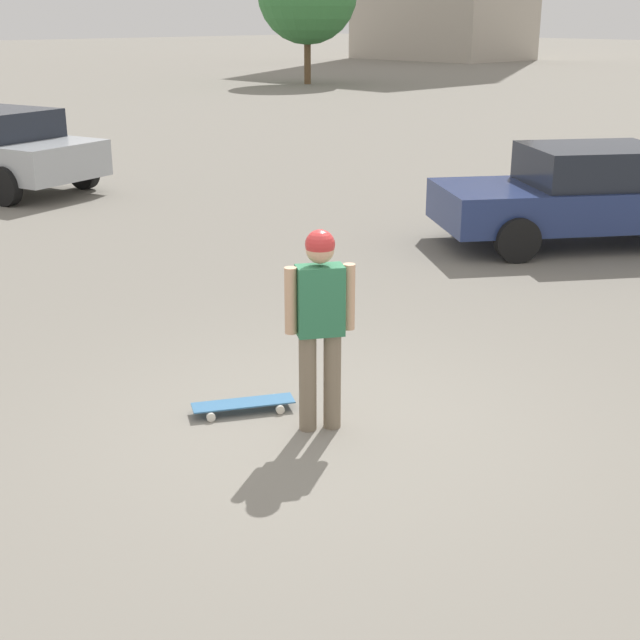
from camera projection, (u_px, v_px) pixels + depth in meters
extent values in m
plane|color=gray|center=(320.00, 428.00, 7.35)|extent=(220.00, 220.00, 0.00)
cylinder|color=#7A6B56|center=(308.00, 383.00, 7.20)|extent=(0.14, 0.14, 0.82)
cylinder|color=#7A6B56|center=(332.00, 381.00, 7.24)|extent=(0.14, 0.14, 0.82)
cube|color=#2D724C|center=(320.00, 300.00, 6.99)|extent=(0.36, 0.42, 0.56)
cylinder|color=tan|center=(291.00, 301.00, 6.94)|extent=(0.10, 0.10, 0.54)
cylinder|color=tan|center=(349.00, 297.00, 7.04)|extent=(0.10, 0.10, 0.54)
sphere|color=tan|center=(320.00, 249.00, 6.86)|extent=(0.22, 0.22, 0.22)
sphere|color=red|center=(320.00, 244.00, 6.85)|extent=(0.23, 0.23, 0.23)
cube|color=#336693|center=(243.00, 403.00, 7.62)|extent=(0.61, 0.87, 0.01)
cylinder|color=silver|center=(211.00, 417.00, 7.45)|extent=(0.06, 0.08, 0.07)
cylinder|color=silver|center=(207.00, 406.00, 7.68)|extent=(0.06, 0.08, 0.07)
cylinder|color=silver|center=(280.00, 410.00, 7.60)|extent=(0.06, 0.08, 0.07)
cylinder|color=silver|center=(274.00, 398.00, 7.82)|extent=(0.06, 0.08, 0.07)
cube|color=navy|center=(584.00, 203.00, 13.08)|extent=(3.89, 4.52, 0.57)
cube|color=#1E232D|center=(594.00, 165.00, 12.91)|extent=(2.40, 2.49, 0.55)
cylinder|color=black|center=(517.00, 240.00, 12.16)|extent=(0.52, 0.63, 0.62)
cylinder|color=black|center=(477.00, 213.00, 13.79)|extent=(0.52, 0.63, 0.62)
cylinder|color=black|center=(637.00, 208.00, 14.18)|extent=(0.52, 0.63, 0.62)
cylinder|color=black|center=(5.00, 186.00, 15.73)|extent=(0.73, 0.38, 0.70)
cylinder|color=black|center=(83.00, 171.00, 17.26)|extent=(0.73, 0.38, 0.70)
cylinder|color=brown|center=(307.00, 57.00, 42.92)|extent=(0.32, 0.32, 2.53)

